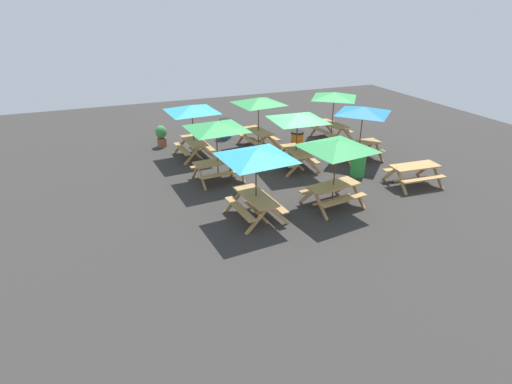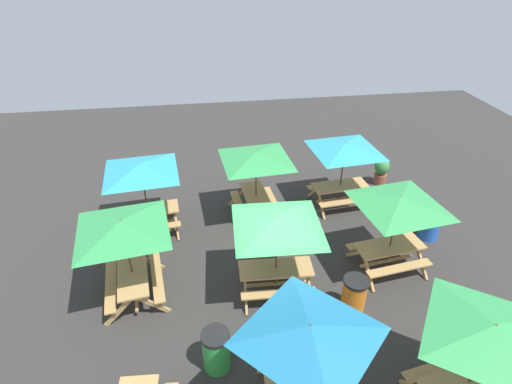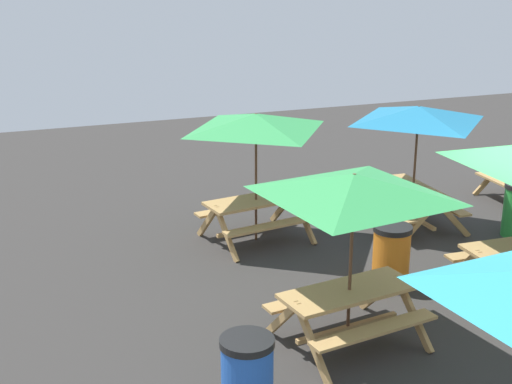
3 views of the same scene
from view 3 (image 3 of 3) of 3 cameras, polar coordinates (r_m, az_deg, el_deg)
name	(u,v)px [view 3 (image 3 of 3)]	position (r m, az deg, el deg)	size (l,w,h in m)	color
picnic_table_1	(256,131)	(12.22, 0.00, 4.87)	(2.27, 2.27, 2.34)	tan
picnic_table_3	(353,198)	(8.78, 7.80, -0.50)	(2.80, 2.80, 2.34)	tan
picnic_table_6	(418,123)	(13.20, 12.82, 5.40)	(2.05, 2.05, 2.34)	tan
trash_bin_orange	(391,256)	(11.03, 10.76, -5.06)	(0.59, 0.59, 0.98)	orange
trash_bin_blue	(247,379)	(7.85, -0.71, -14.74)	(0.59, 0.59, 0.98)	blue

